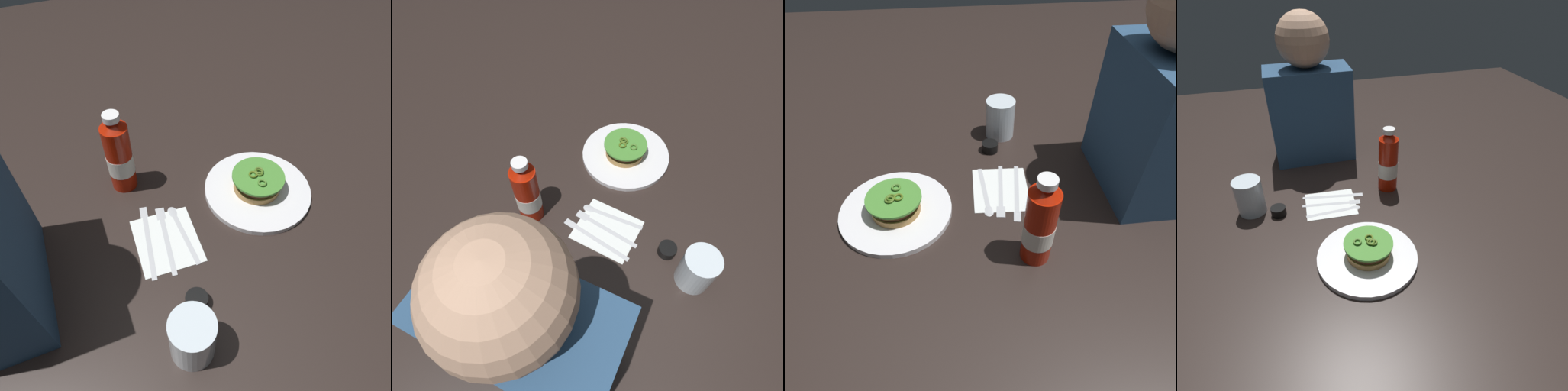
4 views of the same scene
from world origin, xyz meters
TOP-DOWN VIEW (x-y plane):
  - ground_plane at (0.00, 0.00)m, footprint 3.00×3.00m
  - dinner_plate at (0.05, -0.06)m, footprint 0.27×0.27m
  - burger_sandwich at (0.06, -0.06)m, footprint 0.13×0.13m
  - ketchup_bottle at (0.21, 0.25)m, footprint 0.07×0.07m
  - water_glass at (-0.25, 0.24)m, footprint 0.09×0.09m
  - condiment_cup at (-0.17, 0.20)m, footprint 0.05×0.05m
  - napkin at (0.00, 0.21)m, footprint 0.17×0.15m
  - spoon_utensil at (0.03, 0.17)m, footprint 0.18×0.03m
  - fork_utensil at (0.02, 0.21)m, footprint 0.19×0.04m
  - butter_knife at (0.03, 0.25)m, footprint 0.20×0.05m
  - diner_person at (0.00, 0.56)m, footprint 0.30×0.18m

SIDE VIEW (x-z plane):
  - ground_plane at x=0.00m, z-range 0.00..0.00m
  - napkin at x=0.00m, z-range 0.00..0.00m
  - fork_utensil at x=0.02m, z-range 0.00..0.01m
  - spoon_utensil at x=0.03m, z-range 0.00..0.01m
  - butter_knife at x=0.03m, z-range 0.00..0.01m
  - dinner_plate at x=0.05m, z-range 0.00..0.01m
  - condiment_cup at x=-0.17m, z-range 0.00..0.03m
  - burger_sandwich at x=0.06m, z-range 0.01..0.06m
  - water_glass at x=-0.25m, z-range 0.00..0.12m
  - ketchup_bottle at x=0.21m, z-range -0.01..0.22m
  - diner_person at x=0.00m, z-range -0.02..0.51m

